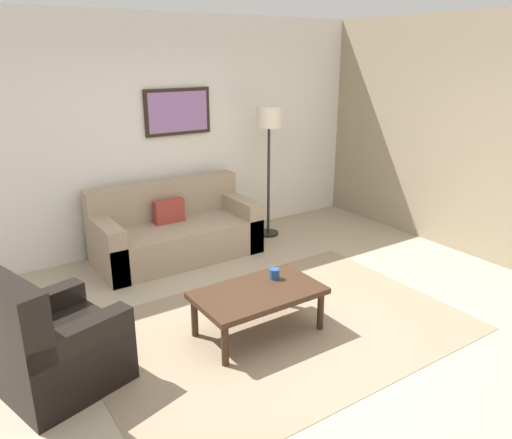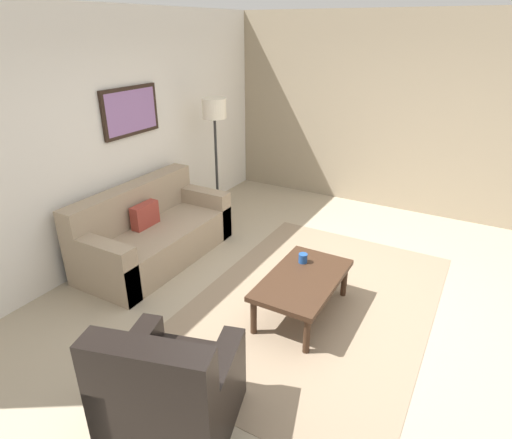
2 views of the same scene
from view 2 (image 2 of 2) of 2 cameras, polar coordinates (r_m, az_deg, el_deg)
ground_plane at (r=4.45m, az=7.67°, el=-11.09°), size 8.00×8.00×0.00m
rear_partition at (r=5.28m, az=-18.91°, el=10.33°), size 6.00×0.12×2.80m
stone_feature_panel at (r=6.64m, az=18.54°, el=13.09°), size 0.12×5.20×2.80m
area_rug at (r=4.45m, az=7.67°, el=-11.05°), size 3.26×2.23×0.01m
couch_main at (r=5.27m, az=-13.98°, el=-1.91°), size 1.91×0.90×0.88m
armchair_leather at (r=3.13m, az=-11.48°, el=-22.63°), size 0.99×0.99×0.95m
coffee_table at (r=4.11m, az=6.28°, el=-8.28°), size 1.10×0.64×0.41m
cup at (r=4.30m, az=6.30°, el=-5.17°), size 0.09×0.09×0.09m
lamp_standing at (r=5.88m, az=-5.55°, el=12.95°), size 0.32×0.32×1.71m
framed_artwork at (r=5.35m, az=-16.43°, el=13.73°), size 0.86×0.04×0.56m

